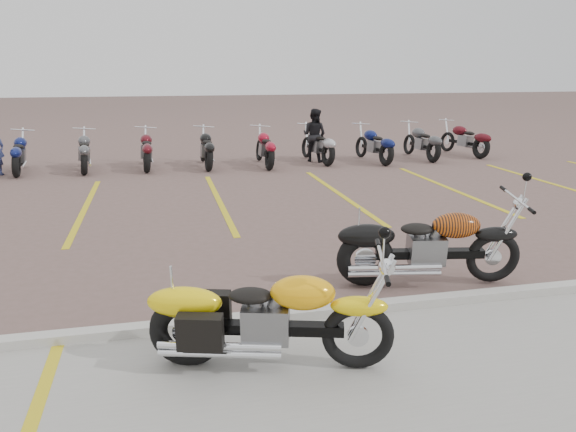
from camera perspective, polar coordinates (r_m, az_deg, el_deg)
name	(u,v)px	position (r m, az deg, el deg)	size (l,w,h in m)	color
ground	(249,263)	(8.19, -3.94, -4.75)	(100.00, 100.00, 0.00)	brown
curb	(278,317)	(6.35, -1.00, -10.18)	(60.00, 0.18, 0.12)	#ADAAA3
parking_stripes	(219,201)	(12.00, -7.02, 1.56)	(38.00, 5.50, 0.01)	gold
yellow_cruiser	(265,321)	(5.30, -2.36, -10.63)	(2.23, 0.78, 0.94)	black
flame_cruiser	(424,248)	(7.44, 13.66, -3.23)	(2.37, 0.60, 0.98)	black
person_b	(314,135)	(16.89, 2.70, 8.20)	(0.76, 0.59, 1.57)	black
bg_bike_row	(175,148)	(16.10, -11.42, 6.75)	(19.00, 2.06, 1.10)	black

